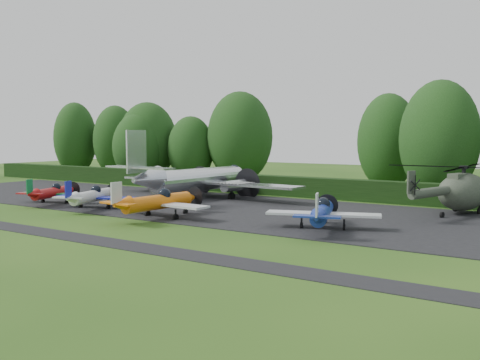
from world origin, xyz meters
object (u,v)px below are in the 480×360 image
Objects in this scene: light_plane_blue at (323,212)px; light_plane_orange at (158,202)px; transport_plane at (197,179)px; light_plane_red at (53,192)px; light_plane_white at (93,196)px; helicopter at (463,188)px.

light_plane_orange is at bearing -150.28° from light_plane_blue.
transport_plane is 3.09× the size of light_plane_red.
light_plane_orange is at bearing 11.86° from light_plane_white.
helicopter is (32.30, 13.56, 1.00)m from light_plane_red.
light_plane_red is 26.11m from light_plane_blue.
helicopter is at bearing 4.05° from transport_plane.
light_plane_white is 8.14m from light_plane_orange.
light_plane_white is 0.89× the size of light_plane_orange.
transport_plane reaches higher than light_plane_white.
light_plane_blue is at bearing -132.01° from helicopter.
light_plane_orange is (13.83, -1.26, 0.22)m from light_plane_red.
light_plane_white is at bearing -168.06° from helicopter.
helicopter reaches higher than light_plane_white.
light_plane_red is at bearing -173.05° from helicopter.
transport_plane is at bearing 110.92° from light_plane_orange.
light_plane_orange is at bearing -68.64° from transport_plane.
light_plane_orange is 1.07× the size of light_plane_blue.
light_plane_red is 0.94× the size of light_plane_white.
light_plane_orange is 0.60× the size of helicopter.
light_plane_white is 20.41m from light_plane_blue.
helicopter reaches higher than light_plane_red.
light_plane_white is at bearing 170.11° from light_plane_orange.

